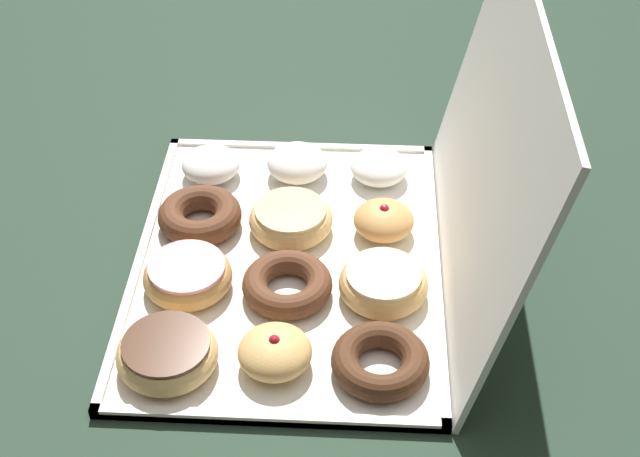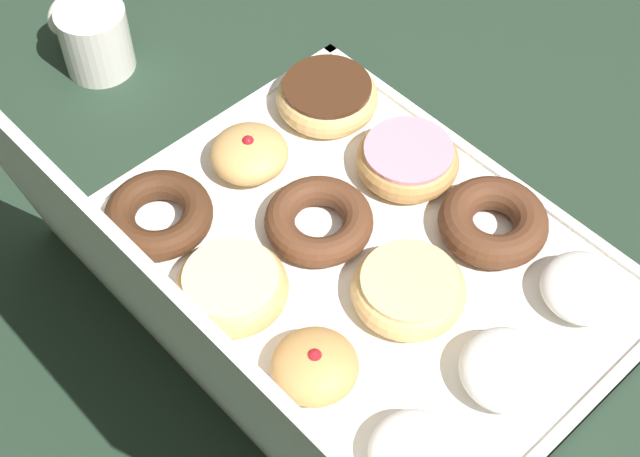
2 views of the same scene
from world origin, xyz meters
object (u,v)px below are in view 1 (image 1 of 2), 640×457
at_px(chocolate_frosted_donut_3, 167,353).
at_px(powdered_filled_donut_4, 299,163).
at_px(chocolate_cake_ring_donut_6, 287,284).
at_px(chocolate_cake_ring_donut_11, 380,361).
at_px(powdered_filled_donut_0, 211,164).
at_px(chocolate_cake_ring_donut_1, 200,215).
at_px(pink_frosted_donut_2, 188,275).
at_px(jelly_filled_donut_9, 384,220).
at_px(glazed_ring_donut_10, 383,283).
at_px(powdered_filled_donut_8, 379,167).
at_px(glazed_ring_donut_5, 291,219).
at_px(jelly_filled_donut_7, 273,352).
at_px(donut_box, 288,263).

xyz_separation_m(chocolate_frosted_donut_3, powdered_filled_donut_4, (-0.38, 0.13, 0.00)).
xyz_separation_m(chocolate_cake_ring_donut_6, chocolate_cake_ring_donut_11, (0.12, 0.12, 0.00)).
bearing_deg(powdered_filled_donut_0, chocolate_cake_ring_donut_1, 0.61).
bearing_deg(powdered_filled_donut_0, pink_frosted_donut_2, 1.05).
height_order(jelly_filled_donut_9, glazed_ring_donut_10, jelly_filled_donut_9).
bearing_deg(jelly_filled_donut_9, chocolate_frosted_donut_3, -45.13).
xyz_separation_m(powdered_filled_donut_4, powdered_filled_donut_8, (0.00, 0.12, -0.00)).
xyz_separation_m(powdered_filled_donut_8, jelly_filled_donut_9, (0.13, 0.01, 0.00)).
distance_m(powdered_filled_donut_0, glazed_ring_donut_5, 0.18).
xyz_separation_m(glazed_ring_donut_5, jelly_filled_donut_7, (0.25, -0.00, 0.00)).
relative_size(chocolate_cake_ring_donut_1, chocolate_cake_ring_donut_11, 1.00).
height_order(donut_box, powdered_filled_donut_8, powdered_filled_donut_8).
xyz_separation_m(powdered_filled_donut_0, pink_frosted_donut_2, (0.24, 0.00, -0.00)).
bearing_deg(jelly_filled_donut_9, chocolate_cake_ring_donut_11, -1.03).
relative_size(chocolate_cake_ring_donut_1, powdered_filled_donut_4, 1.30).
relative_size(pink_frosted_donut_2, powdered_filled_donut_4, 1.28).
bearing_deg(chocolate_frosted_donut_3, glazed_ring_donut_5, 153.37).
distance_m(chocolate_cake_ring_donut_6, jelly_filled_donut_9, 0.18).
bearing_deg(chocolate_cake_ring_donut_1, glazed_ring_donut_10, 64.13).
bearing_deg(jelly_filled_donut_9, powdered_filled_donut_0, -114.57).
relative_size(powdered_filled_donut_0, pink_frosted_donut_2, 0.75).
distance_m(chocolate_frosted_donut_3, chocolate_cake_ring_donut_6, 0.18).
height_order(powdered_filled_donut_0, glazed_ring_donut_10, same).
bearing_deg(powdered_filled_donut_4, chocolate_cake_ring_donut_6, 0.64).
xyz_separation_m(pink_frosted_donut_2, chocolate_frosted_donut_3, (0.13, -0.00, 0.00)).
bearing_deg(chocolate_cake_ring_donut_6, chocolate_frosted_donut_3, -46.05).
xyz_separation_m(powdered_filled_donut_8, chocolate_cake_ring_donut_11, (0.38, 0.00, -0.00)).
bearing_deg(chocolate_frosted_donut_3, powdered_filled_donut_8, 146.66).
xyz_separation_m(glazed_ring_donut_5, jelly_filled_donut_9, (-0.00, 0.13, 0.00)).
bearing_deg(powdered_filled_donut_4, donut_box, -0.65).
relative_size(donut_box, chocolate_cake_ring_donut_6, 4.58).
xyz_separation_m(pink_frosted_donut_2, chocolate_cake_ring_donut_6, (0.01, 0.13, -0.00)).
relative_size(donut_box, chocolate_cake_ring_donut_11, 4.57).
bearing_deg(powdered_filled_donut_8, glazed_ring_donut_10, 1.34).
bearing_deg(chocolate_cake_ring_donut_6, jelly_filled_donut_7, -3.19).
bearing_deg(pink_frosted_donut_2, jelly_filled_donut_7, 44.31).
bearing_deg(donut_box, chocolate_cake_ring_donut_11, 33.82).
bearing_deg(chocolate_cake_ring_donut_6, powdered_filled_donut_4, -179.36).
height_order(chocolate_cake_ring_donut_1, powdered_filled_donut_8, powdered_filled_donut_8).
bearing_deg(powdered_filled_donut_8, donut_box, -32.97).
bearing_deg(chocolate_cake_ring_donut_11, jelly_filled_donut_7, -91.35).
bearing_deg(glazed_ring_donut_10, chocolate_frosted_donut_3, -62.76).
bearing_deg(jelly_filled_donut_7, chocolate_cake_ring_donut_1, -153.06).
height_order(jelly_filled_donut_7, chocolate_cake_ring_donut_11, jelly_filled_donut_7).
relative_size(powdered_filled_donut_8, jelly_filled_donut_9, 1.01).
bearing_deg(powdered_filled_donut_4, jelly_filled_donut_7, -0.59).
height_order(chocolate_cake_ring_donut_6, glazed_ring_donut_10, glazed_ring_donut_10).
distance_m(powdered_filled_donut_0, chocolate_cake_ring_donut_11, 0.45).
height_order(chocolate_frosted_donut_3, powdered_filled_donut_4, powdered_filled_donut_4).
relative_size(donut_box, jelly_filled_donut_7, 6.03).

